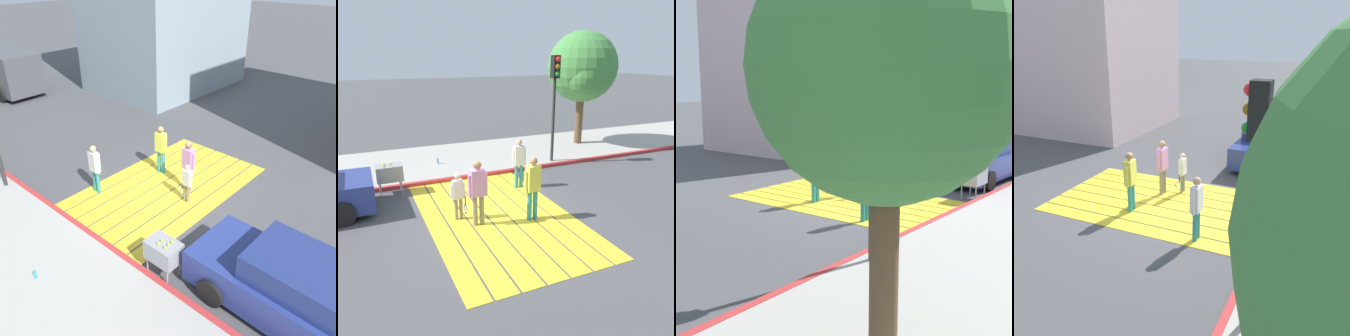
{
  "view_description": "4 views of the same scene",
  "coord_description": "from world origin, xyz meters",
  "views": [
    {
      "loc": [
        -7.46,
        -6.67,
        6.51
      ],
      "look_at": [
        -0.2,
        -0.22,
        0.89
      ],
      "focal_mm": 38.17,
      "sensor_mm": 36.0,
      "label": 1
    },
    {
      "loc": [
        7.97,
        -3.29,
        4.24
      ],
      "look_at": [
        -0.34,
        0.42,
        1.24
      ],
      "focal_mm": 36.74,
      "sensor_mm": 36.0,
      "label": 2
    },
    {
      "loc": [
        -8.8,
        11.48,
        3.56
      ],
      "look_at": [
        -0.29,
        0.53,
        1.08
      ],
      "focal_mm": 53.12,
      "sensor_mm": 36.0,
      "label": 3
    },
    {
      "loc": [
        -4.68,
        8.99,
        4.84
      ],
      "look_at": [
        -0.67,
        0.01,
        1.23
      ],
      "focal_mm": 39.57,
      "sensor_mm": 36.0,
      "label": 4
    }
  ],
  "objects": [
    {
      "name": "ground_plane",
      "position": [
        0.0,
        0.0,
        0.0
      ],
      "size": [
        120.0,
        120.0,
        0.0
      ],
      "primitive_type": "plane",
      "color": "#4C4C4F"
    },
    {
      "name": "crosswalk_stripes",
      "position": [
        0.0,
        -0.0,
        0.01
      ],
      "size": [
        6.4,
        3.8,
        0.01
      ],
      "color": "yellow",
      "rests_on": "ground"
    },
    {
      "name": "sidewalk_west",
      "position": [
        -5.6,
        0.0,
        0.06
      ],
      "size": [
        4.8,
        40.0,
        0.12
      ],
      "primitive_type": "cube",
      "color": "#ADA8A0",
      "rests_on": "ground"
    },
    {
      "name": "curb_painted",
      "position": [
        -3.25,
        0.0,
        0.07
      ],
      "size": [
        0.16,
        40.0,
        0.13
      ],
      "primitive_type": "cube",
      "color": "#BC3333",
      "rests_on": "ground"
    },
    {
      "name": "traffic_light_corner",
      "position": [
        -3.58,
        3.92,
        3.04
      ],
      "size": [
        0.39,
        0.28,
        4.24
      ],
      "color": "#2D2D2D",
      "rests_on": "ground"
    },
    {
      "name": "street_tree",
      "position": [
        -5.57,
        6.62,
        3.63
      ],
      "size": [
        3.2,
        3.2,
        5.32
      ],
      "color": "brown",
      "rests_on": "ground"
    },
    {
      "name": "tennis_ball_cart",
      "position": [
        -2.9,
        -2.48,
        0.7
      ],
      "size": [
        0.56,
        0.8,
        1.02
      ],
      "color": "#99999E",
      "rests_on": "ground"
    },
    {
      "name": "water_bottle",
      "position": [
        -5.09,
        -0.44,
        0.23
      ],
      "size": [
        0.07,
        0.07,
        0.22
      ],
      "primitive_type": "cylinder",
      "color": "#33A5BF",
      "rests_on": "sidewalk_west"
    },
    {
      "name": "pedestrian_adult_lead",
      "position": [
        0.28,
        -0.64,
        1.02
      ],
      "size": [
        0.24,
        0.51,
        1.76
      ],
      "color": "gray",
      "rests_on": "ground"
    },
    {
      "name": "pedestrian_adult_trailing",
      "position": [
        0.56,
        0.79,
        1.02
      ],
      "size": [
        0.26,
        0.51,
        1.76
      ],
      "color": "teal",
      "rests_on": "ground"
    },
    {
      "name": "pedestrian_adult_side",
      "position": [
        -1.73,
        1.51,
        0.97
      ],
      "size": [
        0.23,
        0.49,
        1.66
      ],
      "color": "teal",
      "rests_on": "ground"
    },
    {
      "name": "pedestrian_child_with_racket",
      "position": [
        -0.24,
        -1.01,
        0.74
      ],
      "size": [
        0.28,
        0.4,
        1.31
      ],
      "color": "gray",
      "rests_on": "ground"
    }
  ]
}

